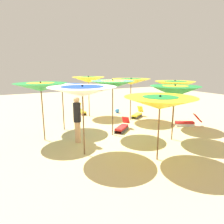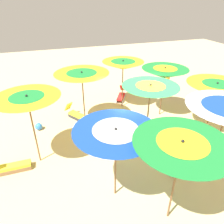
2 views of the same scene
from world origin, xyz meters
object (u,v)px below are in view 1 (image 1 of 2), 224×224
object	(u,v)px
beach_umbrella_0	(160,103)
beach_umbrella_5	(131,81)
beach_umbrella_8	(89,80)
beachgoer_0	(77,119)
lounger_1	(122,127)
lounger_2	(81,111)
beach_umbrella_7	(62,88)
lounger_0	(187,122)
lounger_3	(137,114)
beach_umbrella_6	(41,87)
beach_umbrella_4	(113,84)
beach_ball	(117,111)
beach_umbrella_3	(82,91)
beach_umbrella_1	(175,91)
beach_umbrella_2	(175,85)

from	to	relation	value
beach_umbrella_0	beach_umbrella_5	xyz separation A→B (m)	(4.81, -2.06, 0.31)
beach_umbrella_8	beachgoer_0	size ratio (longest dim) A/B	1.34
lounger_1	lounger_2	size ratio (longest dim) A/B	0.94
beach_umbrella_8	beach_umbrella_7	bearing A→B (deg)	133.38
beach_umbrella_5	lounger_0	world-z (taller)	beach_umbrella_5
lounger_0	lounger_3	xyz separation A→B (m)	(2.74, 1.25, -0.01)
beach_umbrella_5	beach_umbrella_6	size ratio (longest dim) A/B	1.00
beach_umbrella_4	lounger_2	distance (m)	5.20
beach_umbrella_4	lounger_2	xyz separation A→B (m)	(4.75, -0.15, -2.10)
lounger_1	beachgoer_0	distance (m)	2.58
lounger_1	beachgoer_0	world-z (taller)	beachgoer_0
lounger_0	beach_ball	bearing A→B (deg)	-38.27
beach_umbrella_0	beach_umbrella_7	bearing A→B (deg)	21.50
beach_umbrella_3	beach_umbrella_0	bearing A→B (deg)	-127.30
beach_umbrella_0	beach_umbrella_1	world-z (taller)	beach_umbrella_1
beach_umbrella_2	beach_umbrella_3	bearing A→B (deg)	101.66
beach_umbrella_1	lounger_0	size ratio (longest dim) A/B	1.78
beach_umbrella_0	lounger_2	xyz separation A→B (m)	(7.69, -0.03, -1.73)
beach_umbrella_1	beach_umbrella_3	distance (m)	3.86
beach_ball	lounger_1	bearing A→B (deg)	154.15
beach_umbrella_5	beach_umbrella_0	bearing A→B (deg)	156.79
beach_umbrella_2	lounger_3	world-z (taller)	beach_umbrella_2
lounger_0	lounger_3	bearing A→B (deg)	-35.08
lounger_1	lounger_3	distance (m)	2.88
beach_umbrella_3	lounger_2	distance (m)	6.80
beach_umbrella_6	beach_umbrella_4	bearing A→B (deg)	-104.79
beach_umbrella_1	beach_umbrella_0	bearing A→B (deg)	123.30
beach_umbrella_1	beach_umbrella_2	world-z (taller)	beach_umbrella_2
beach_umbrella_6	lounger_3	xyz separation A→B (m)	(1.40, -5.78, -2.05)
beach_umbrella_4	lounger_1	size ratio (longest dim) A/B	2.14
beach_umbrella_5	lounger_0	size ratio (longest dim) A/B	1.87
beach_umbrella_8	beach_umbrella_1	bearing A→B (deg)	-164.49
lounger_1	lounger_3	xyz separation A→B (m)	(1.86, -2.20, 0.00)
beach_umbrella_3	beach_umbrella_4	distance (m)	2.36
beach_umbrella_5	beach_umbrella_8	distance (m)	2.68
beach_umbrella_5	beach_umbrella_2	bearing A→B (deg)	-152.01
beach_umbrella_1	beach_umbrella_3	size ratio (longest dim) A/B	0.95
beach_umbrella_3	beach_umbrella_7	distance (m)	3.25
beach_umbrella_2	lounger_0	bearing A→B (deg)	-108.03
beach_umbrella_1	beach_umbrella_5	world-z (taller)	beach_umbrella_5
beach_umbrella_6	lounger_1	size ratio (longest dim) A/B	2.10
lounger_3	beach_ball	distance (m)	1.76
lounger_1	lounger_2	bearing A→B (deg)	-121.87
beach_umbrella_4	beach_ball	bearing A→B (deg)	-32.09
beach_umbrella_8	lounger_3	size ratio (longest dim) A/B	2.15
beach_umbrella_1	beach_ball	bearing A→B (deg)	-4.79
beach_umbrella_0	lounger_0	bearing A→B (deg)	-59.64
beach_umbrella_0	beach_ball	size ratio (longest dim) A/B	7.45
beach_umbrella_4	beachgoer_0	xyz separation A→B (m)	(-0.17, 1.71, -1.30)
lounger_2	beachgoer_0	distance (m)	5.32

